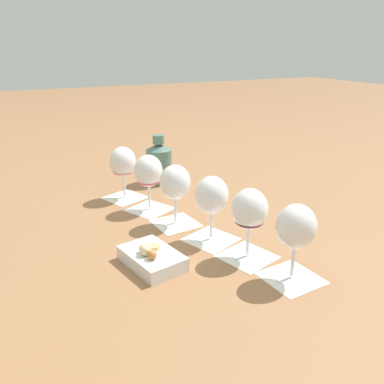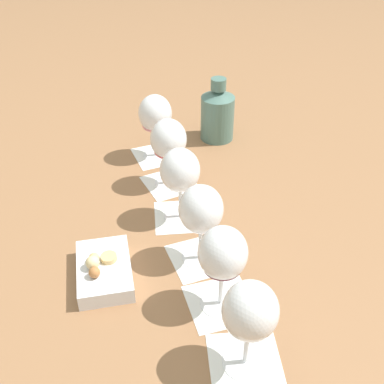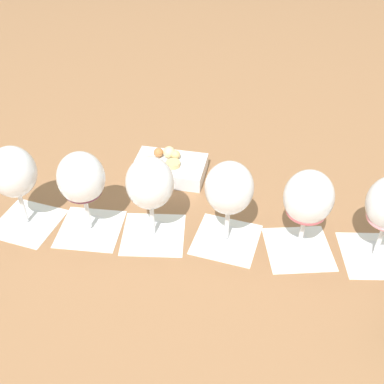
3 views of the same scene
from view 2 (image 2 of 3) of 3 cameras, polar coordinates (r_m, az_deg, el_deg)
name	(u,v)px [view 2 (image 2 of 3)]	position (r m, az deg, el deg)	size (l,w,h in m)	color
ground_plane	(193,235)	(1.05, 0.15, -5.10)	(8.00, 8.00, 0.00)	#936642
tasting_card_0	(158,155)	(1.31, -4.00, 4.38)	(0.15, 0.15, 0.00)	white
tasting_card_1	(171,183)	(1.20, -2.48, 1.07)	(0.16, 0.16, 0.00)	white
tasting_card_2	(182,216)	(1.09, -1.17, -2.91)	(0.13, 0.13, 0.00)	white
tasting_card_3	(202,257)	(0.99, 1.18, -7.77)	(0.15, 0.15, 0.00)	white
tasting_card_4	(222,303)	(0.91, 3.58, -12.98)	(0.15, 0.15, 0.00)	white
tasting_card_5	(247,362)	(0.84, 6.52, -19.37)	(0.13, 0.13, 0.00)	white
wine_glass_0	(157,116)	(1.26, -4.22, 8.94)	(0.09, 0.09, 0.17)	white
wine_glass_1	(170,142)	(1.14, -2.63, 5.91)	(0.09, 0.09, 0.17)	white
wine_glass_2	(182,174)	(1.02, -1.24, 2.18)	(0.09, 0.09, 0.17)	white
wine_glass_3	(203,213)	(0.92, 1.27, -2.48)	(0.09, 0.09, 0.17)	white
wine_glass_4	(225,257)	(0.83, 3.88, -7.66)	(0.09, 0.09, 0.17)	white
wine_glass_5	(252,315)	(0.74, 7.14, -14.24)	(0.09, 0.09, 0.17)	white
ceramic_vase	(219,113)	(1.36, 3.18, 9.32)	(0.09, 0.09, 0.18)	#4C7066
snack_dish	(106,270)	(0.96, -10.21, -9.09)	(0.17, 0.13, 0.06)	silver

